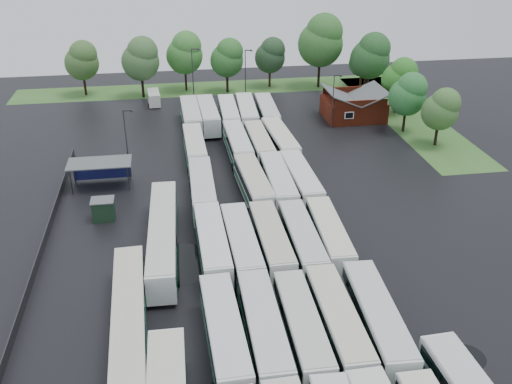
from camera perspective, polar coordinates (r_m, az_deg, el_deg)
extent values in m
plane|color=black|center=(59.61, -0.12, -7.44)|extent=(160.00, 160.00, 0.00)
cube|color=maroon|center=(101.88, 9.69, 8.20)|extent=(10.00, 8.00, 3.40)
cube|color=#4C4F51|center=(100.35, 8.43, 9.57)|extent=(5.07, 8.60, 2.19)
cube|color=#4C4F51|center=(101.90, 11.16, 9.62)|extent=(5.07, 8.60, 2.19)
cube|color=maroon|center=(97.61, 10.51, 8.67)|extent=(9.00, 0.20, 1.20)
cube|color=silver|center=(97.54, 9.30, 7.58)|extent=(1.60, 0.12, 1.20)
cylinder|color=#2D2D30|center=(76.89, -18.00, 0.94)|extent=(0.16, 0.16, 3.40)
cylinder|color=#2D2D30|center=(75.98, -12.66, 1.33)|extent=(0.16, 0.16, 3.40)
cylinder|color=#2D2D30|center=(79.76, -17.71, 1.93)|extent=(0.16, 0.16, 3.40)
cylinder|color=#2D2D30|center=(78.88, -12.56, 2.32)|extent=(0.16, 0.16, 3.40)
cube|color=#4C4F51|center=(77.07, -15.41, 2.85)|extent=(8.20, 4.20, 0.15)
cube|color=navy|center=(79.55, -15.13, 2.15)|extent=(7.60, 0.08, 2.60)
cube|color=black|center=(69.84, -15.01, -1.74)|extent=(2.50, 2.00, 2.50)
cube|color=#4C4F51|center=(69.24, -15.13, -0.78)|extent=(2.70, 2.20, 0.12)
cube|color=#386527|center=(118.74, -4.00, 10.33)|extent=(80.00, 10.00, 0.01)
cube|color=#386527|center=(105.93, 14.82, 7.44)|extent=(10.00, 50.00, 0.01)
cube|color=#2D2D30|center=(67.21, -20.34, -4.40)|extent=(0.10, 50.00, 1.20)
cube|color=silver|center=(48.24, -3.18, -14.07)|extent=(3.14, 13.26, 3.02)
cube|color=black|center=(47.85, -3.20, -13.52)|extent=(3.19, 12.74, 0.97)
cube|color=#155037|center=(48.68, -3.16, -14.66)|extent=(3.19, 13.00, 0.66)
cube|color=silver|center=(47.24, -3.23, -12.63)|extent=(3.02, 12.86, 0.13)
cylinder|color=black|center=(52.44, -3.63, -12.33)|extent=(2.80, 1.05, 1.05)
cube|color=silver|center=(48.58, 0.76, -13.66)|extent=(2.80, 13.25, 3.03)
cube|color=black|center=(48.19, 0.77, -13.12)|extent=(2.87, 12.72, 0.97)
cube|color=#075E34|center=(49.02, 0.76, -14.26)|extent=(2.86, 12.99, 0.67)
cube|color=#BBBBBB|center=(47.57, 0.77, -12.22)|extent=(2.69, 12.85, 0.13)
cylinder|color=black|center=(46.55, 1.66, -18.43)|extent=(2.81, 1.06, 1.06)
cylinder|color=black|center=(52.77, -0.03, -11.97)|extent=(2.81, 1.06, 1.06)
cube|color=silver|center=(49.01, 4.63, -13.46)|extent=(2.79, 12.76, 2.92)
cube|color=black|center=(48.64, 4.65, -12.94)|extent=(2.85, 12.25, 0.93)
cube|color=#0D5536|center=(49.43, 4.60, -14.03)|extent=(2.84, 12.50, 0.64)
cube|color=#B6B5AA|center=(48.05, 4.69, -12.08)|extent=(2.68, 12.37, 0.13)
cylinder|color=black|center=(47.09, 5.73, -17.96)|extent=(2.70, 1.02, 1.02)
cylinder|color=black|center=(52.99, 3.55, -11.87)|extent=(2.70, 1.02, 1.02)
cube|color=silver|center=(49.82, 8.16, -12.82)|extent=(2.85, 13.12, 3.00)
cube|color=black|center=(49.44, 8.20, -12.29)|extent=(2.91, 12.59, 0.96)
cube|color=#094E2C|center=(50.24, 8.11, -13.40)|extent=(2.90, 12.85, 0.66)
cube|color=beige|center=(48.85, 8.28, -11.42)|extent=(2.73, 12.72, 0.13)
cylinder|color=black|center=(47.86, 9.50, -17.33)|extent=(2.78, 1.05, 1.05)
cylinder|color=black|center=(53.86, 6.79, -11.27)|extent=(2.78, 1.05, 1.05)
cube|color=silver|center=(50.56, 11.98, -12.43)|extent=(3.50, 13.60, 3.09)
cube|color=black|center=(50.18, 12.05, -11.88)|extent=(3.54, 13.07, 0.99)
cube|color=#0E5738|center=(50.99, 11.91, -13.02)|extent=(3.54, 13.34, 0.68)
cube|color=#BABABA|center=(49.58, 12.16, -10.99)|extent=(3.37, 13.19, 0.13)
cylinder|color=black|center=(48.61, 13.58, -16.96)|extent=(2.86, 1.08, 1.08)
cylinder|color=black|center=(54.65, 10.29, -10.91)|extent=(2.86, 1.08, 1.08)
cube|color=silver|center=(59.38, -4.39, -5.34)|extent=(2.96, 13.38, 3.06)
cube|color=black|center=(59.05, -4.41, -4.84)|extent=(3.02, 12.85, 0.98)
cube|color=#125535|center=(59.73, -4.37, -5.89)|extent=(3.02, 13.11, 0.67)
cube|color=silver|center=(58.55, -4.45, -4.03)|extent=(2.85, 12.98, 0.13)
cylinder|color=black|center=(56.69, -3.96, -8.92)|extent=(2.84, 1.07, 1.07)
cylinder|color=black|center=(63.81, -4.68, -4.49)|extent=(2.84, 1.07, 1.07)
cube|color=silver|center=(59.28, -1.47, -5.35)|extent=(3.00, 13.19, 3.01)
cube|color=black|center=(58.96, -1.48, -4.86)|extent=(3.05, 12.66, 0.96)
cube|color=#145238|center=(59.64, -1.46, -5.89)|extent=(3.05, 12.93, 0.66)
cube|color=silver|center=(58.47, -1.49, -4.06)|extent=(2.88, 12.79, 0.13)
cylinder|color=black|center=(56.66, -0.89, -8.88)|extent=(2.79, 1.05, 1.05)
cylinder|color=black|center=(63.62, -1.96, -4.51)|extent=(2.79, 1.05, 1.05)
cube|color=silver|center=(59.84, 1.53, -5.04)|extent=(2.84, 13.05, 2.98)
cube|color=black|center=(59.52, 1.54, -4.55)|extent=(2.90, 12.53, 0.95)
cube|color=#0A562F|center=(60.19, 1.53, -5.57)|extent=(2.89, 12.79, 0.66)
cube|color=#B9B29B|center=(59.04, 1.55, -3.77)|extent=(2.73, 12.65, 0.13)
cylinder|color=black|center=(57.25, 2.27, -8.48)|extent=(2.77, 1.04, 1.04)
cylinder|color=black|center=(64.11, 0.85, -4.24)|extent=(2.77, 1.04, 1.04)
cube|color=silver|center=(60.20, 4.61, -4.92)|extent=(2.84, 13.03, 2.98)
cube|color=black|center=(59.89, 4.63, -4.43)|extent=(2.90, 12.51, 0.95)
cube|color=#125334|center=(60.54, 4.59, -5.45)|extent=(2.89, 12.77, 0.66)
cube|color=#B6B6B6|center=(59.40, 4.66, -3.65)|extent=(2.73, 12.64, 0.13)
cylinder|color=black|center=(57.65, 5.50, -8.32)|extent=(2.76, 1.04, 1.04)
cylinder|color=black|center=(64.43, 3.73, -4.13)|extent=(2.76, 1.04, 1.04)
cube|color=silver|center=(61.39, 7.32, -4.42)|extent=(3.20, 12.86, 2.92)
cube|color=black|center=(61.09, 7.35, -3.95)|extent=(3.24, 12.35, 0.94)
cube|color=#125435|center=(61.72, 7.28, -4.93)|extent=(3.24, 12.61, 0.64)
cube|color=beige|center=(60.62, 7.40, -3.20)|extent=(3.07, 12.47, 0.13)
cylinder|color=black|center=(58.90, 8.30, -7.67)|extent=(2.71, 1.02, 1.02)
cylinder|color=black|center=(65.50, 6.29, -3.70)|extent=(2.71, 1.02, 1.02)
cube|color=silver|center=(70.78, -5.40, 0.24)|extent=(2.99, 13.42, 3.07)
cube|color=black|center=(70.51, -5.42, 0.69)|extent=(3.05, 12.89, 0.98)
cube|color=#065B32|center=(71.09, -5.37, -0.24)|extent=(3.04, 13.16, 0.67)
cube|color=#B9B9B9|center=(70.09, -5.45, 1.41)|extent=(2.87, 13.02, 0.13)
cylinder|color=black|center=(67.71, -5.09, -2.52)|extent=(2.84, 1.07, 1.07)
cylinder|color=black|center=(75.30, -5.58, 0.64)|extent=(2.84, 1.07, 1.07)
cube|color=silver|center=(71.73, -0.25, 0.73)|extent=(3.41, 13.36, 3.03)
cube|color=black|center=(71.47, -0.25, 1.16)|extent=(3.45, 12.83, 0.97)
cube|color=#135233|center=(72.03, -0.25, 0.25)|extent=(3.45, 13.09, 0.67)
cube|color=#BCB9A4|center=(71.06, -0.25, 1.87)|extent=(3.28, 12.95, 0.13)
cylinder|color=black|center=(68.71, 0.29, -1.94)|extent=(2.81, 1.06, 1.06)
cylinder|color=black|center=(76.16, -0.72, 1.09)|extent=(2.81, 1.06, 1.06)
cube|color=silver|center=(72.01, 2.22, 0.84)|extent=(2.99, 13.48, 3.08)
cube|color=black|center=(71.74, 2.23, 1.28)|extent=(3.05, 12.94, 0.99)
cube|color=#0A5F3A|center=(72.31, 2.21, 0.36)|extent=(3.05, 13.21, 0.68)
cube|color=silver|center=(71.32, 2.24, 1.99)|extent=(2.88, 13.08, 0.13)
cylinder|color=black|center=(68.97, 2.87, -1.86)|extent=(2.86, 1.08, 1.08)
cylinder|color=black|center=(76.48, 1.59, 1.20)|extent=(2.86, 1.08, 1.08)
cube|color=silver|center=(72.86, 4.49, 1.09)|extent=(3.00, 13.38, 3.06)
cube|color=black|center=(72.60, 4.50, 1.52)|extent=(3.06, 12.85, 0.98)
cube|color=#0B5134|center=(73.16, 4.47, 0.61)|extent=(3.06, 13.12, 0.67)
cube|color=silver|center=(72.19, 4.53, 2.22)|extent=(2.89, 12.98, 0.13)
cylinder|color=black|center=(69.87, 5.22, -1.54)|extent=(2.83, 1.07, 1.07)
cylinder|color=black|center=(77.27, 3.74, 1.42)|extent=(2.83, 1.07, 1.07)
cube|color=silver|center=(83.37, -6.14, 4.38)|extent=(2.87, 12.91, 2.95)
cube|color=black|center=(83.15, -6.16, 4.76)|extent=(2.93, 12.40, 0.94)
cube|color=#0F5A39|center=(83.62, -6.12, 3.97)|extent=(2.92, 12.65, 0.65)
cube|color=beige|center=(82.80, -6.19, 5.36)|extent=(2.76, 12.52, 0.13)
cylinder|color=black|center=(80.17, -5.91, 2.30)|extent=(2.74, 1.03, 1.03)
cylinder|color=black|center=(87.74, -6.25, 4.50)|extent=(2.74, 1.03, 1.03)
cube|color=silver|center=(83.91, -1.84, 4.73)|extent=(3.02, 13.37, 3.05)
cube|color=black|center=(83.69, -1.84, 5.11)|extent=(3.08, 12.84, 0.98)
cube|color=#095531|center=(84.17, -1.83, 4.30)|extent=(3.07, 13.11, 0.67)
cube|color=silver|center=(83.33, -1.85, 5.74)|extent=(2.90, 12.97, 0.13)
cylinder|color=black|center=(80.62, -1.44, 2.60)|extent=(2.83, 1.07, 1.07)
cylinder|color=black|center=(88.41, -2.17, 4.83)|extent=(2.83, 1.07, 1.07)
cube|color=silver|center=(84.21, 0.33, 4.77)|extent=(2.85, 12.84, 2.93)
cube|color=black|center=(83.99, 0.33, 5.14)|extent=(2.91, 12.33, 0.94)
cube|color=#095634|center=(84.46, 0.33, 4.36)|extent=(2.90, 12.58, 0.65)
cube|color=beige|center=(83.65, 0.33, 5.73)|extent=(2.74, 12.45, 0.13)
cylinder|color=black|center=(81.07, 0.79, 2.73)|extent=(2.72, 1.02, 1.02)
cylinder|color=black|center=(88.51, -0.10, 4.87)|extent=(2.72, 1.02, 1.02)
cube|color=silver|center=(84.99, 2.43, 5.03)|extent=(3.48, 13.59, 3.09)
cube|color=black|center=(84.76, 2.44, 5.41)|extent=(3.52, 13.05, 0.99)
cube|color=#135734|center=(85.24, 2.42, 4.60)|extent=(3.52, 13.32, 0.68)
cube|color=beige|center=(84.41, 2.45, 6.03)|extent=(3.35, 13.18, 0.13)
cylinder|color=black|center=(81.70, 2.99, 2.91)|extent=(2.86, 1.08, 1.08)
cylinder|color=black|center=(89.49, 1.88, 5.12)|extent=(2.86, 1.08, 1.08)
cube|color=silver|center=(96.19, -6.52, 7.51)|extent=(3.02, 13.50, 3.08)
cube|color=black|center=(95.99, -6.54, 7.86)|extent=(3.08, 12.96, 0.99)
cube|color=#145F39|center=(96.42, -6.50, 7.13)|extent=(3.07, 13.23, 0.68)
cube|color=#BEBEBE|center=(95.68, -6.57, 8.42)|extent=(2.90, 13.10, 0.13)
cylinder|color=black|center=(92.67, -6.33, 5.75)|extent=(2.86, 1.08, 1.08)
cylinder|color=black|center=(100.76, -6.61, 7.48)|extent=(2.86, 1.08, 1.08)
cube|color=silver|center=(96.50, -4.81, 7.65)|extent=(3.09, 13.40, 3.06)
cube|color=black|center=(96.31, -4.82, 7.99)|extent=(3.15, 12.87, 0.98)
cube|color=#115E3A|center=(96.73, -4.79, 7.27)|extent=(3.14, 13.13, 0.67)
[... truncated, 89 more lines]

